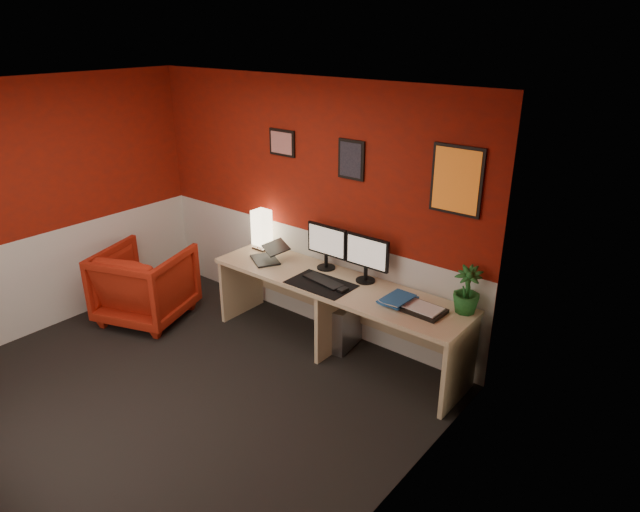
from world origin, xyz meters
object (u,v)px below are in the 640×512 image
Objects in this scene: desk at (336,317)px; shoji_lamp at (262,230)px; monitor_left at (326,240)px; zen_tray at (423,310)px; laptop at (265,251)px; armchair at (145,284)px; monitor_right at (366,252)px; pc_tower at (345,324)px; potted_plant at (467,290)px.

desk is 1.27m from shoji_lamp.
monitor_left is 1.22m from zen_tray.
laptop is 0.38× the size of armchair.
desk is at bearing -135.68° from monitor_right.
potted_plant is at bearing -4.27° from pc_tower.
monitor_right reaches higher than armchair.
laptop is 1.77m from zen_tray.
pc_tower is at bearing 88.88° from desk.
monitor_left is (0.85, 0.01, 0.09)m from shoji_lamp.
shoji_lamp reaches higher than laptop.
shoji_lamp is 1.32m from monitor_right.
monitor_left is at bearing 143.99° from desk.
pc_tower is at bearing 170.84° from zen_tray.
shoji_lamp is at bearing -152.67° from armchair.
potted_plant is (2.04, 0.25, 0.09)m from laptop.
zen_tray reaches higher than desk.
laptop is 1.08m from pc_tower.
zen_tray is 0.40× the size of armchair.
pc_tower is 2.16m from armchair.
potted_plant is 0.89× the size of pc_tower.
monitor_right is 0.82m from pc_tower.
potted_plant is at bearing 37.08° from laptop.
pc_tower is (-1.17, -0.07, -0.71)m from potted_plant.
desk is 6.49× the size of potted_plant.
potted_plant is at bearing 0.49° from monitor_left.
monitor_right is (0.47, -0.01, 0.00)m from monitor_left.
monitor_left is 1.29× the size of pc_tower.
laptop is at bearing -178.81° from zen_tray.
potted_plant is (1.45, 0.01, -0.09)m from monitor_left.
monitor_right is 1.66× the size of zen_tray.
armchair is at bearing -157.22° from monitor_right.
pc_tower is (-0.19, -0.05, -0.80)m from monitor_right.
pc_tower is (1.12, -0.05, -0.70)m from shoji_lamp.
shoji_lamp is at bearing 170.45° from desk.
pc_tower is (0.27, -0.05, -0.80)m from monitor_left.
potted_plant is at bearing 0.51° from shoji_lamp.
zen_tray is at bearing -15.24° from monitor_right.
pc_tower is at bearing -11.04° from monitor_left.
laptop is at bearing -177.45° from desk.
armchair reaches higher than zen_tray.
monitor_right is 0.98m from potted_plant.
desk is 0.99m from laptop.
desk is at bearing -98.60° from pc_tower.
zen_tray is at bearing -16.64° from pc_tower.
monitor_left is 1.45× the size of potted_plant.
laptop is at bearing -167.89° from armchair.
monitor_right is (1.32, 0.00, 0.09)m from shoji_lamp.
potted_plant is at bearing 37.82° from zen_tray.
zen_tray is 1.05m from pc_tower.
zen_tray is (0.90, -0.00, 0.38)m from desk.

